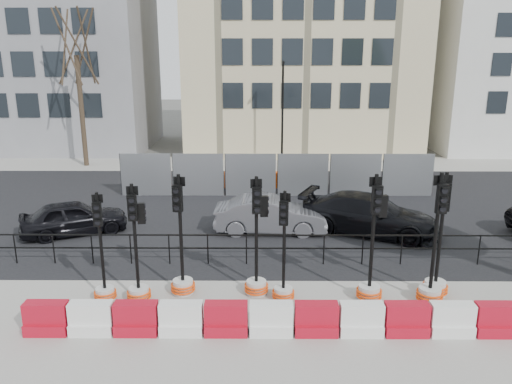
{
  "coord_description": "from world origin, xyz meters",
  "views": [
    {
      "loc": [
        -0.81,
        -13.21,
        6.35
      ],
      "look_at": [
        -0.91,
        3.0,
        1.86
      ],
      "focal_mm": 35.0,
      "sensor_mm": 36.0,
      "label": 1
    }
  ],
  "objects_px": {
    "car_a": "(74,217)",
    "traffic_signal_d": "(257,268)",
    "car_c": "(369,214)",
    "traffic_signal_h": "(437,271)",
    "traffic_signal_a": "(104,279)"
  },
  "relations": [
    {
      "from": "traffic_signal_a",
      "to": "traffic_signal_d",
      "type": "bearing_deg",
      "value": -2.6
    },
    {
      "from": "car_a",
      "to": "traffic_signal_d",
      "type": "bearing_deg",
      "value": -149.55
    },
    {
      "from": "traffic_signal_h",
      "to": "car_a",
      "type": "relative_size",
      "value": 0.86
    },
    {
      "from": "car_c",
      "to": "traffic_signal_d",
      "type": "bearing_deg",
      "value": 163.73
    },
    {
      "from": "traffic_signal_h",
      "to": "car_c",
      "type": "relative_size",
      "value": 0.64
    },
    {
      "from": "traffic_signal_a",
      "to": "traffic_signal_h",
      "type": "bearing_deg",
      "value": -5.64
    },
    {
      "from": "traffic_signal_d",
      "to": "car_c",
      "type": "bearing_deg",
      "value": 44.48
    },
    {
      "from": "traffic_signal_a",
      "to": "car_a",
      "type": "bearing_deg",
      "value": 109.29
    },
    {
      "from": "traffic_signal_d",
      "to": "traffic_signal_h",
      "type": "distance_m",
      "value": 4.85
    },
    {
      "from": "traffic_signal_a",
      "to": "car_c",
      "type": "xyz_separation_m",
      "value": [
        8.11,
        5.24,
        0.1
      ]
    },
    {
      "from": "traffic_signal_a",
      "to": "car_a",
      "type": "xyz_separation_m",
      "value": [
        -2.62,
        5.1,
        0.01
      ]
    },
    {
      "from": "car_a",
      "to": "traffic_signal_h",
      "type": "bearing_deg",
      "value": -136.61
    },
    {
      "from": "traffic_signal_d",
      "to": "traffic_signal_h",
      "type": "height_order",
      "value": "traffic_signal_h"
    },
    {
      "from": "traffic_signal_a",
      "to": "car_a",
      "type": "distance_m",
      "value": 5.73
    },
    {
      "from": "traffic_signal_d",
      "to": "traffic_signal_a",
      "type": "bearing_deg",
      "value": 179.68
    }
  ]
}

